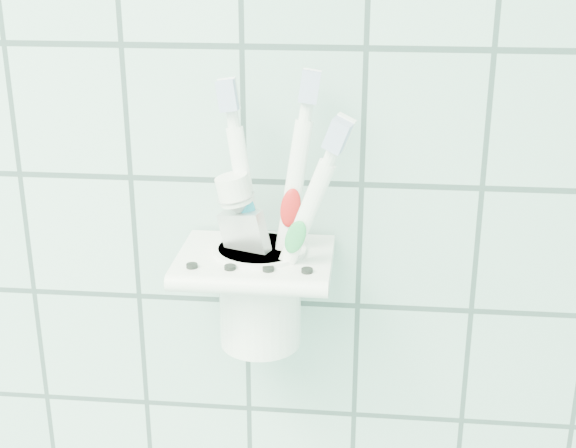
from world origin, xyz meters
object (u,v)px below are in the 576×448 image
Objects in this scene: toothbrush_blue at (269,211)px; toothpaste_tube at (267,243)px; cup at (260,291)px; toothbrush_pink at (266,213)px; toothbrush_orange at (254,216)px; holder_bracket at (256,263)px.

toothbrush_blue is 0.03m from toothpaste_tube.
toothbrush_pink is (0.01, -0.00, 0.07)m from cup.
toothbrush_orange is (-0.01, -0.00, -0.00)m from toothbrush_pink.
toothbrush_blue is 0.01m from toothbrush_orange.
toothbrush_orange is 1.42× the size of toothpaste_tube.
toothbrush_pink is 0.03m from toothpaste_tube.
toothpaste_tube is at bearing 94.32° from toothbrush_pink.
toothbrush_blue reaches higher than toothbrush_orange.
holder_bracket and cup have the same top height.
holder_bracket is 0.04m from toothbrush_orange.
toothbrush_pink is 0.01m from toothbrush_blue.
toothbrush_pink reaches higher than cup.
holder_bracket is 0.57× the size of toothbrush_pink.
cup is 0.07m from toothbrush_blue.
toothbrush_pink is 1.46× the size of toothpaste_tube.
cup is at bearing 143.90° from toothbrush_pink.
toothbrush_pink is at bearing -65.52° from toothpaste_tube.
toothbrush_pink reaches higher than holder_bracket.
toothbrush_blue is (0.00, -0.00, 0.00)m from toothbrush_pink.
cup is at bearing 132.25° from toothbrush_blue.
cup is 0.59× the size of toothpaste_tube.
toothbrush_blue is 1.51× the size of toothpaste_tube.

